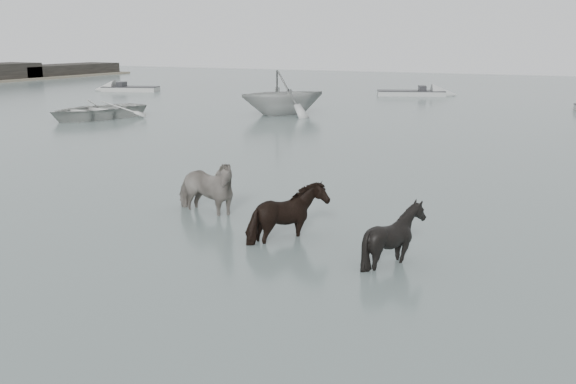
# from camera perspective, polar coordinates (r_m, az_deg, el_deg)

# --- Properties ---
(ground) EXTENTS (140.00, 140.00, 0.00)m
(ground) POSITION_cam_1_polar(r_m,az_deg,el_deg) (11.66, -0.33, -7.53)
(ground) COLOR #4D5B57
(ground) RESTS_ON ground
(pony_pinto) EXTENTS (2.16, 1.23, 1.72)m
(pony_pinto) POSITION_cam_1_polar(r_m,az_deg,el_deg) (15.63, -7.47, 1.12)
(pony_pinto) COLOR black
(pony_pinto) RESTS_ON ground
(pony_dark) EXTENTS (1.37, 1.58, 1.53)m
(pony_dark) POSITION_cam_1_polar(r_m,az_deg,el_deg) (13.46, 0.07, -1.21)
(pony_dark) COLOR black
(pony_dark) RESTS_ON ground
(pony_black) EXTENTS (1.64, 1.55, 1.44)m
(pony_black) POSITION_cam_1_polar(r_m,az_deg,el_deg) (12.28, 9.46, -3.07)
(pony_black) COLOR black
(pony_black) RESTS_ON ground
(rowboat_lead) EXTENTS (5.10, 6.22, 1.12)m
(rowboat_lead) POSITION_cam_1_polar(r_m,az_deg,el_deg) (35.89, -16.69, 7.17)
(rowboat_lead) COLOR silver
(rowboat_lead) RESTS_ON ground
(rowboat_trail) EXTENTS (6.40, 6.50, 2.59)m
(rowboat_trail) POSITION_cam_1_polar(r_m,az_deg,el_deg) (36.16, -0.43, 8.94)
(rowboat_trail) COLOR #ADB0AD
(rowboat_trail) RESTS_ON ground
(skiff_outer) EXTENTS (6.29, 3.49, 0.75)m
(skiff_outer) POSITION_cam_1_polar(r_m,az_deg,el_deg) (53.86, -13.82, 9.09)
(skiff_outer) COLOR #B2B2AD
(skiff_outer) RESTS_ON ground
(skiff_far) EXTENTS (6.95, 3.94, 0.75)m
(skiff_far) POSITION_cam_1_polar(r_m,az_deg,el_deg) (49.12, 10.88, 8.84)
(skiff_far) COLOR #A5A7A5
(skiff_far) RESTS_ON ground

